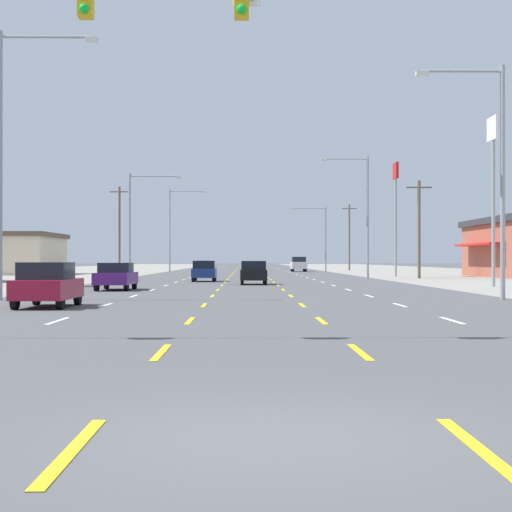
{
  "coord_description": "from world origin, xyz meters",
  "views": [
    {
      "loc": [
        -0.26,
        -7.68,
        1.64
      ],
      "look_at": [
        0.79,
        78.04,
        1.99
      ],
      "focal_mm": 58.54,
      "sensor_mm": 36.0,
      "label": 1
    }
  ],
  "objects_px": {
    "hatchback_far_left_nearest": "(47,284)",
    "hatchback_center_turn_mid": "(254,272)",
    "sedan_far_left_near": "(116,276)",
    "sedan_far_left_farther": "(204,265)",
    "pole_sign_right_row_1": "(493,162)",
    "hatchback_inner_left_midfar": "(204,271)",
    "streetlight_left_row_2": "(174,224)",
    "pole_sign_right_row_2": "(396,193)",
    "streetlight_right_row_0": "(494,165)",
    "streetlight_left_row_0": "(9,146)",
    "streetlight_right_row_2": "(321,233)",
    "streetlight_left_row_1": "(135,217)",
    "streetlight_right_row_1": "(363,208)",
    "suv_far_right_far": "(299,264)"
  },
  "relations": [
    {
      "from": "streetlight_right_row_2",
      "to": "sedan_far_left_near",
      "type": "bearing_deg",
      "value": -104.73
    },
    {
      "from": "streetlight_left_row_2",
      "to": "streetlight_left_row_1",
      "type": "bearing_deg",
      "value": -90.02
    },
    {
      "from": "suv_far_right_far",
      "to": "streetlight_left_row_0",
      "type": "relative_size",
      "value": 0.45
    },
    {
      "from": "streetlight_right_row_0",
      "to": "streetlight_right_row_2",
      "type": "height_order",
      "value": "streetlight_right_row_0"
    },
    {
      "from": "pole_sign_right_row_2",
      "to": "pole_sign_right_row_1",
      "type": "bearing_deg",
      "value": -88.69
    },
    {
      "from": "hatchback_far_left_nearest",
      "to": "streetlight_left_row_2",
      "type": "height_order",
      "value": "streetlight_left_row_2"
    },
    {
      "from": "sedan_far_left_near",
      "to": "hatchback_center_turn_mid",
      "type": "distance_m",
      "value": 12.33
    },
    {
      "from": "streetlight_left_row_0",
      "to": "streetlight_right_row_1",
      "type": "height_order",
      "value": "streetlight_left_row_0"
    },
    {
      "from": "hatchback_inner_left_midfar",
      "to": "streetlight_left_row_2",
      "type": "relative_size",
      "value": 0.36
    },
    {
      "from": "streetlight_left_row_1",
      "to": "streetlight_right_row_2",
      "type": "relative_size",
      "value": 1.05
    },
    {
      "from": "pole_sign_right_row_2",
      "to": "streetlight_left_row_1",
      "type": "xyz_separation_m",
      "value": [
        -23.58,
        -7.73,
        -2.65
      ]
    },
    {
      "from": "streetlight_left_row_0",
      "to": "streetlight_right_row_2",
      "type": "distance_m",
      "value": 77.17
    },
    {
      "from": "hatchback_center_turn_mid",
      "to": "pole_sign_right_row_2",
      "type": "distance_m",
      "value": 28.77
    },
    {
      "from": "pole_sign_right_row_1",
      "to": "streetlight_left_row_1",
      "type": "relative_size",
      "value": 1.14
    },
    {
      "from": "streetlight_right_row_1",
      "to": "streetlight_left_row_2",
      "type": "distance_m",
      "value": 42.08
    },
    {
      "from": "sedan_far_left_near",
      "to": "pole_sign_right_row_2",
      "type": "xyz_separation_m",
      "value": [
        21.13,
        34.11,
        7.18
      ]
    },
    {
      "from": "streetlight_left_row_1",
      "to": "hatchback_center_turn_mid",
      "type": "bearing_deg",
      "value": -59.13
    },
    {
      "from": "pole_sign_right_row_2",
      "to": "streetlight_right_row_1",
      "type": "xyz_separation_m",
      "value": [
        -4.17,
        -7.73,
        -1.93
      ]
    },
    {
      "from": "sedan_far_left_farther",
      "to": "pole_sign_right_row_1",
      "type": "relative_size",
      "value": 0.44
    },
    {
      "from": "sedan_far_left_near",
      "to": "streetlight_right_row_0",
      "type": "xyz_separation_m",
      "value": [
        17.0,
        -10.96,
        4.71
      ]
    },
    {
      "from": "streetlight_left_row_1",
      "to": "streetlight_right_row_2",
      "type": "distance_m",
      "value": 42.0
    },
    {
      "from": "streetlight_right_row_1",
      "to": "streetlight_right_row_2",
      "type": "relative_size",
      "value": 1.23
    },
    {
      "from": "hatchback_far_left_nearest",
      "to": "pole_sign_right_row_1",
      "type": "distance_m",
      "value": 31.05
    },
    {
      "from": "streetlight_right_row_0",
      "to": "pole_sign_right_row_1",
      "type": "bearing_deg",
      "value": 73.5
    },
    {
      "from": "hatchback_inner_left_midfar",
      "to": "streetlight_left_row_2",
      "type": "height_order",
      "value": "streetlight_left_row_2"
    },
    {
      "from": "hatchback_center_turn_mid",
      "to": "sedan_far_left_near",
      "type": "bearing_deg",
      "value": -127.1
    },
    {
      "from": "streetlight_left_row_1",
      "to": "streetlight_right_row_1",
      "type": "bearing_deg",
      "value": 0.0
    },
    {
      "from": "hatchback_center_turn_mid",
      "to": "sedan_far_left_farther",
      "type": "distance_m",
      "value": 75.12
    },
    {
      "from": "hatchback_center_turn_mid",
      "to": "streetlight_left_row_2",
      "type": "distance_m",
      "value": 55.06
    },
    {
      "from": "streetlight_right_row_1",
      "to": "streetlight_left_row_2",
      "type": "height_order",
      "value": "streetlight_left_row_2"
    },
    {
      "from": "streetlight_right_row_1",
      "to": "streetlight_left_row_2",
      "type": "bearing_deg",
      "value": 117.45
    },
    {
      "from": "hatchback_inner_left_midfar",
      "to": "streetlight_left_row_2",
      "type": "bearing_deg",
      "value": 97.69
    },
    {
      "from": "streetlight_left_row_2",
      "to": "streetlight_right_row_2",
      "type": "relative_size",
      "value": 1.26
    },
    {
      "from": "streetlight_right_row_2",
      "to": "streetlight_left_row_2",
      "type": "bearing_deg",
      "value": -180.0
    },
    {
      "from": "sedan_far_left_near",
      "to": "streetlight_left_row_1",
      "type": "distance_m",
      "value": 26.88
    },
    {
      "from": "streetlight_left_row_1",
      "to": "sedan_far_left_farther",
      "type": "bearing_deg",
      "value": 87.16
    },
    {
      "from": "sedan_far_left_farther",
      "to": "pole_sign_right_row_1",
      "type": "distance_m",
      "value": 82.5
    },
    {
      "from": "hatchback_far_left_nearest",
      "to": "streetlight_right_row_0",
      "type": "bearing_deg",
      "value": 16.69
    },
    {
      "from": "streetlight_left_row_2",
      "to": "streetlight_right_row_0",
      "type": "bearing_deg",
      "value": -75.41
    },
    {
      "from": "sedan_far_left_near",
      "to": "sedan_far_left_farther",
      "type": "distance_m",
      "value": 84.63
    },
    {
      "from": "sedan_far_left_farther",
      "to": "streetlight_right_row_2",
      "type": "height_order",
      "value": "streetlight_right_row_2"
    },
    {
      "from": "sedan_far_left_near",
      "to": "streetlight_right_row_2",
      "type": "relative_size",
      "value": 0.53
    },
    {
      "from": "sedan_far_left_near",
      "to": "pole_sign_right_row_2",
      "type": "height_order",
      "value": "pole_sign_right_row_2"
    },
    {
      "from": "pole_sign_right_row_1",
      "to": "streetlight_left_row_1",
      "type": "bearing_deg",
      "value": 138.89
    },
    {
      "from": "sedan_far_left_farther",
      "to": "streetlight_right_row_1",
      "type": "height_order",
      "value": "streetlight_right_row_1"
    },
    {
      "from": "hatchback_inner_left_midfar",
      "to": "pole_sign_right_row_1",
      "type": "relative_size",
      "value": 0.38
    },
    {
      "from": "streetlight_right_row_0",
      "to": "streetlight_right_row_2",
      "type": "xyz_separation_m",
      "value": [
        -0.24,
        74.69,
        -0.37
      ]
    },
    {
      "from": "streetlight_right_row_1",
      "to": "streetlight_right_row_0",
      "type": "bearing_deg",
      "value": -89.94
    },
    {
      "from": "hatchback_far_left_nearest",
      "to": "hatchback_center_turn_mid",
      "type": "xyz_separation_m",
      "value": [
        7.29,
        25.85,
        0.0
      ]
    },
    {
      "from": "suv_far_right_far",
      "to": "streetlight_right_row_1",
      "type": "bearing_deg",
      "value": -85.87
    }
  ]
}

